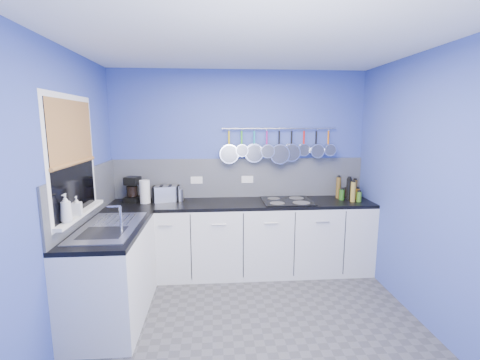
{
  "coord_description": "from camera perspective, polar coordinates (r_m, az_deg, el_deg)",
  "views": [
    {
      "loc": [
        -0.32,
        -2.77,
        1.86
      ],
      "look_at": [
        -0.05,
        0.75,
        1.25
      ],
      "focal_mm": 25.14,
      "sensor_mm": 36.0,
      "label": 1
    }
  ],
  "objects": [
    {
      "name": "floor",
      "position": [
        3.36,
        2.0,
        -24.05
      ],
      "size": [
        3.2,
        3.0,
        0.02
      ],
      "primitive_type": "cube",
      "color": "#47474C",
      "rests_on": "ground"
    },
    {
      "name": "ceiling",
      "position": [
        2.86,
        2.32,
        22.92
      ],
      "size": [
        3.2,
        3.0,
        0.02
      ],
      "primitive_type": "cube",
      "color": "white",
      "rests_on": "ground"
    },
    {
      "name": "wall_back",
      "position": [
        4.33,
        -0.11,
        1.71
      ],
      "size": [
        3.2,
        0.02,
        2.5
      ],
      "primitive_type": "cube",
      "color": "#3C4EA6",
      "rests_on": "ground"
    },
    {
      "name": "wall_front",
      "position": [
        1.44,
        9.23,
        -15.48
      ],
      "size": [
        3.2,
        0.02,
        2.5
      ],
      "primitive_type": "cube",
      "color": "#3C4EA6",
      "rests_on": "ground"
    },
    {
      "name": "wall_left",
      "position": [
        3.12,
        -28.77,
        -2.71
      ],
      "size": [
        0.02,
        3.0,
        2.5
      ],
      "primitive_type": "cube",
      "color": "#3C4EA6",
      "rests_on": "ground"
    },
    {
      "name": "wall_right",
      "position": [
        3.43,
        29.96,
        -1.77
      ],
      "size": [
        0.02,
        3.0,
        2.5
      ],
      "primitive_type": "cube",
      "color": "#3C4EA6",
      "rests_on": "ground"
    },
    {
      "name": "backsplash_back",
      "position": [
        4.33,
        -0.08,
        0.36
      ],
      "size": [
        3.2,
        0.02,
        0.5
      ],
      "primitive_type": "cube",
      "color": "slate",
      "rests_on": "wall_back"
    },
    {
      "name": "backsplash_left",
      "position": [
        3.67,
        -24.52,
        -2.25
      ],
      "size": [
        0.02,
        1.8,
        0.5
      ],
      "primitive_type": "cube",
      "color": "slate",
      "rests_on": "wall_left"
    },
    {
      "name": "cabinet_run_back",
      "position": [
        4.23,
        0.21,
        -9.95
      ],
      "size": [
        3.2,
        0.6,
        0.86
      ],
      "primitive_type": "cube",
      "color": "silver",
      "rests_on": "ground"
    },
    {
      "name": "worktop_back",
      "position": [
        4.1,
        0.22,
        -4.02
      ],
      "size": [
        3.2,
        0.6,
        0.04
      ],
      "primitive_type": "cube",
      "color": "black",
      "rests_on": "cabinet_run_back"
    },
    {
      "name": "cabinet_run_left",
      "position": [
        3.53,
        -20.83,
        -14.8
      ],
      "size": [
        0.6,
        1.2,
        0.86
      ],
      "primitive_type": "cube",
      "color": "silver",
      "rests_on": "ground"
    },
    {
      "name": "worktop_left",
      "position": [
        3.37,
        -21.3,
        -7.8
      ],
      "size": [
        0.6,
        1.2,
        0.04
      ],
      "primitive_type": "cube",
      "color": "black",
      "rests_on": "cabinet_run_left"
    },
    {
      "name": "window_frame",
      "position": [
        3.33,
        -26.55,
        3.43
      ],
      "size": [
        0.01,
        1.0,
        1.1
      ],
      "primitive_type": "cube",
      "color": "white",
      "rests_on": "wall_left"
    },
    {
      "name": "window_glass",
      "position": [
        3.33,
        -26.47,
        3.43
      ],
      "size": [
        0.01,
        0.9,
        1.0
      ],
      "primitive_type": "cube",
      "color": "black",
      "rests_on": "wall_left"
    },
    {
      "name": "bamboo_blind",
      "position": [
        3.31,
        -26.64,
        7.31
      ],
      "size": [
        0.01,
        0.9,
        0.55
      ],
      "primitive_type": "cube",
      "color": "#9C6A36",
      "rests_on": "wall_left"
    },
    {
      "name": "window_sill",
      "position": [
        3.41,
        -25.5,
        -5.18
      ],
      "size": [
        0.1,
        0.98,
        0.03
      ],
      "primitive_type": "cube",
      "color": "white",
      "rests_on": "wall_left"
    },
    {
      "name": "sink_unit",
      "position": [
        3.36,
        -21.32,
        -7.41
      ],
      "size": [
        0.5,
        0.95,
        0.01
      ],
      "primitive_type": "cube",
      "color": "silver",
      "rests_on": "worktop_left"
    },
    {
      "name": "mixer_tap",
      "position": [
        3.12,
        -19.59,
        -6.22
      ],
      "size": [
        0.12,
        0.08,
        0.26
      ],
      "primitive_type": null,
      "color": "silver",
      "rests_on": "worktop_left"
    },
    {
      "name": "socket_left",
      "position": [
        4.31,
        -7.38,
        -0.02
      ],
      "size": [
        0.15,
        0.01,
        0.09
      ],
      "primitive_type": "cube",
      "color": "white",
      "rests_on": "backsplash_back"
    },
    {
      "name": "socket_right",
      "position": [
        4.33,
        1.25,
        0.09
      ],
      "size": [
        0.15,
        0.01,
        0.09
      ],
      "primitive_type": "cube",
      "color": "white",
      "rests_on": "backsplash_back"
    },
    {
      "name": "pot_rail",
      "position": [
        4.3,
        6.69,
        8.67
      ],
      "size": [
        1.45,
        0.02,
        0.02
      ],
      "primitive_type": "cylinder",
      "rotation": [
        0.0,
        1.57,
        0.0
      ],
      "color": "silver",
      "rests_on": "wall_back"
    },
    {
      "name": "soap_bottle_a",
      "position": [
        3.08,
        -27.46,
        -4.27
      ],
      "size": [
        0.1,
        0.1,
        0.24
      ],
      "primitive_type": "imported",
      "rotation": [
        0.0,
        0.0,
        -0.04
      ],
      "color": "white",
      "rests_on": "window_sill"
    },
    {
      "name": "soap_bottle_b",
      "position": [
        3.28,
        -25.98,
        -3.96
      ],
      "size": [
        0.09,
        0.09,
        0.17
      ],
      "primitive_type": "imported",
      "rotation": [
        0.0,
        0.0,
        0.17
      ],
      "color": "white",
      "rests_on": "window_sill"
    },
    {
      "name": "paper_towel",
      "position": [
        4.18,
        -15.84,
        -1.92
      ],
      "size": [
        0.14,
        0.14,
        0.28
      ],
      "primitive_type": "cylinder",
      "rotation": [
        0.0,
        0.0,
        0.16
      ],
      "color": "white",
      "rests_on": "worktop_back"
    },
    {
      "name": "coffee_maker",
      "position": [
        4.3,
        -17.77,
        -1.52
      ],
      "size": [
        0.22,
        0.23,
        0.3
      ],
      "primitive_type": null,
      "rotation": [
        0.0,
        0.0,
        -0.28
      ],
      "color": "black",
      "rests_on": "worktop_back"
    },
    {
      "name": "toaster",
      "position": [
        4.22,
        -12.42,
        -2.27
      ],
      "size": [
        0.33,
        0.24,
        0.19
      ],
      "primitive_type": "cube",
      "rotation": [
        0.0,
        0.0,
        0.26
      ],
      "color": "silver",
      "rests_on": "worktop_back"
    },
    {
      "name": "canister",
      "position": [
        4.22,
        -10.23,
        -2.51
      ],
      "size": [
        0.11,
        0.11,
        0.14
      ],
      "primitive_type": "cylinder",
      "rotation": [
        0.0,
        0.0,
        -0.09
      ],
      "color": "silver",
      "rests_on": "worktop_back"
    },
    {
      "name": "hob",
      "position": [
        4.16,
        8.0,
        -3.55
      ],
      "size": [
        0.6,
        0.53,
        0.01
      ],
      "primitive_type": "cube",
      "color": "black",
      "rests_on": "worktop_back"
    },
    {
      "name": "pan_0",
      "position": [
        4.22,
        -1.87,
        5.77
      ],
      "size": [
        0.24,
        0.09,
        0.43
      ],
      "primitive_type": null,
      "color": "silver",
      "rests_on": "pot_rail"
    },
    {
      "name": "pan_1",
      "position": [
        4.23,
        0.29,
        6.36
      ],
      "size": [
        0.16,
        0.09,
        0.35
      ],
      "primitive_type": null,
      "color": "silver",
      "rests_on": "pot_rail"
    },
    {
      "name": "pan_2",
      "position": [
        4.25,
        2.43,
        5.86
      ],
      "size": [
        0.23,
        0.06,
        0.42
      ],
      "primitive_type": null,
      "color": "silver",
      "rests_on": "pot_rail"
    },
    {
      "name": "pan_3",
      "position": [
        4.27,
        4.56,
        6.25
      ],
      "size": [
        0.17,
        0.13,
        0.36
      ],
      "primitive_type": null,
      "color": "silver",
      "rests_on": "pot_rail"
    },
    {
      "name": "pan_4",
      "position": [
        4.3,
        6.66,
        5.71
      ],
      "size": [
        0.25,
        0.1,
        0.44
      ],
      "primitive_type": null,
      "color": "silver",
      "rests_on": "pot_rail"
    },
    {
      "name": "pan_5",
      "position": [
        4.33,
        8.73,
        5.88
      ],
      "size": [
        0.23,
        0.07,
        0.42
      ],
      "primitive_type": null,
      "color": "silver",
      "rests_on": "pot_rail"
    },
    {
      "name": "pan_6",
      "position": [
        4.37,
        10.79,
        6.29
      ],
      "size": [
        0.16,
        0.06,
        0.35
      ],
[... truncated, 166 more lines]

